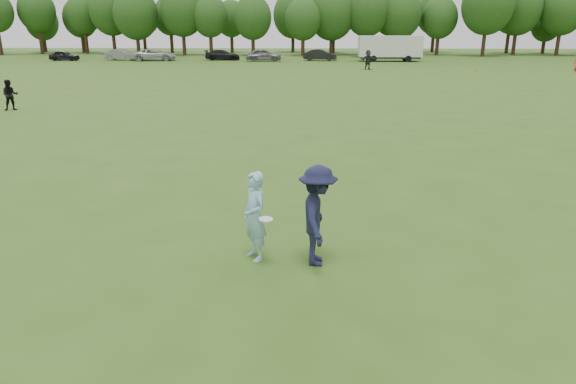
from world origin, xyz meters
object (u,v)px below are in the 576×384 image
at_px(car_c, 155,55).
at_px(car_b, 121,55).
at_px(thrower, 255,216).
at_px(player_far_d, 368,60).
at_px(car_d, 222,55).
at_px(defender, 318,216).
at_px(field_cone, 476,70).
at_px(cargo_trailer, 390,47).
at_px(player_far_a, 10,95).
at_px(car_e, 264,55).
at_px(car_a, 64,56).
at_px(car_f, 320,55).

bearing_deg(car_c, car_b, 73.58).
bearing_deg(thrower, car_b, 169.38).
distance_m(player_far_d, car_d, 23.24).
distance_m(thrower, car_c, 62.92).
distance_m(thrower, defender, 1.23).
xyz_separation_m(car_b, field_cone, (41.92, -16.43, -0.57)).
relative_size(defender, cargo_trailer, 0.22).
bearing_deg(car_c, player_far_a, 177.93).
bearing_deg(cargo_trailer, thrower, -100.71).
bearing_deg(player_far_d, field_cone, -39.41).
relative_size(player_far_a, player_far_d, 0.82).
relative_size(player_far_d, car_e, 0.44).
distance_m(player_far_d, car_c, 29.73).
height_order(car_a, car_e, car_e).
bearing_deg(player_far_a, thrower, -78.13).
relative_size(car_e, field_cone, 15.40).
xyz_separation_m(thrower, player_far_d, (7.12, 46.51, 0.12)).
xyz_separation_m(thrower, car_f, (2.35, 60.85, -0.17)).
xyz_separation_m(defender, car_c, (-20.68, 59.99, -0.22)).
distance_m(car_e, car_f, 7.51).
distance_m(defender, car_e, 60.00).
height_order(defender, car_c, defender).
xyz_separation_m(player_far_d, car_a, (-38.60, 12.88, -0.36)).
bearing_deg(defender, car_a, 29.63).
relative_size(thrower, field_cone, 5.95).
height_order(car_e, field_cone, car_e).
bearing_deg(car_a, car_c, -87.41).
relative_size(car_b, car_f, 0.99).
relative_size(car_a, car_e, 0.82).
xyz_separation_m(player_far_a, player_far_d, (22.40, 28.30, 0.18)).
xyz_separation_m(car_b, car_d, (13.48, 0.82, -0.04)).
height_order(thrower, car_d, thrower).
height_order(thrower, cargo_trailer, cargo_trailer).
relative_size(player_far_a, car_a, 0.43).
distance_m(thrower, field_cone, 47.54).
xyz_separation_m(thrower, car_d, (-10.75, 61.37, -0.22)).
bearing_deg(player_far_a, car_f, 39.42).
bearing_deg(car_c, car_e, -99.07).
relative_size(player_far_d, car_a, 0.53).
bearing_deg(car_c, player_far_d, -124.42).
relative_size(player_far_d, car_d, 0.43).
xyz_separation_m(defender, car_d, (-11.97, 61.53, -0.31)).
bearing_deg(car_e, car_d, 68.60).
distance_m(player_far_a, car_f, 46.14).
relative_size(thrower, car_b, 0.41).
relative_size(car_b, car_c, 0.79).
height_order(field_cone, cargo_trailer, cargo_trailer).
relative_size(thrower, car_d, 0.38).
xyz_separation_m(thrower, car_a, (-31.48, 59.40, -0.24)).
relative_size(car_c, cargo_trailer, 0.61).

